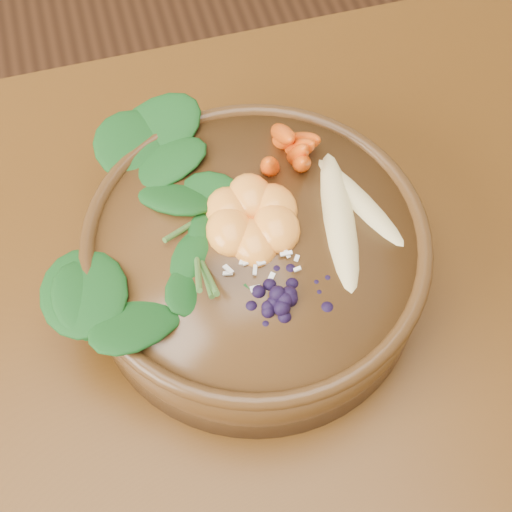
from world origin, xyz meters
TOP-DOWN VIEW (x-y plane):
  - dining_table at (0.00, 0.00)m, footprint 1.60×0.90m
  - stoneware_bowl at (0.19, 0.12)m, footprint 0.30×0.30m
  - kale_heap at (0.14, 0.18)m, footprint 0.20×0.18m
  - carrot_cluster at (0.24, 0.20)m, footprint 0.06×0.06m
  - banana_halves at (0.27, 0.13)m, footprint 0.09×0.17m
  - mandarin_cluster at (0.19, 0.14)m, footprint 0.09×0.10m
  - blueberry_pile at (0.19, 0.06)m, footprint 0.14×0.11m
  - coconut_flakes at (0.19, 0.10)m, footprint 0.10×0.07m

SIDE VIEW (x-z plane):
  - dining_table at x=0.00m, z-range 0.28..1.03m
  - stoneware_bowl at x=0.19m, z-range 0.75..0.83m
  - coconut_flakes at x=0.19m, z-range 0.83..0.84m
  - banana_halves at x=0.27m, z-range 0.83..0.86m
  - mandarin_cluster at x=0.19m, z-range 0.83..0.86m
  - blueberry_pile at x=0.19m, z-range 0.83..0.87m
  - kale_heap at x=0.14m, z-range 0.83..0.87m
  - carrot_cluster at x=0.24m, z-range 0.83..0.91m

